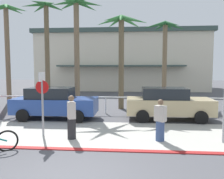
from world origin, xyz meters
TOP-DOWN VIEW (x-y plane):
  - ground_plane at (0.00, 10.00)m, footprint 80.00×80.00m
  - sidewalk_strip at (0.00, 4.20)m, footprint 44.00×4.00m
  - curb_paint at (0.00, 2.20)m, footprint 44.00×0.24m
  - building_backdrop at (0.20, 27.94)m, footprint 21.31×13.30m
  - rail_fence at (0.00, 8.50)m, footprint 19.45×0.08m
  - stop_sign_bike_lane at (-1.95, 3.57)m, footprint 0.52×0.56m
  - palm_tree_0 at (-8.02, 12.24)m, footprint 3.26×3.17m
  - palm_tree_1 at (-5.04, 12.51)m, footprint 3.01×3.54m
  - palm_tree_2 at (-2.19, 10.62)m, footprint 3.40×3.69m
  - palm_tree_3 at (0.86, 10.42)m, footprint 3.43×2.88m
  - palm_tree_4 at (4.07, 13.55)m, footprint 3.36×3.38m
  - car_blue_1 at (-2.59, 6.86)m, footprint 4.40×2.02m
  - car_tan_2 at (3.44, 7.16)m, footprint 4.40×2.02m
  - pedestrian_0 at (2.60, 3.38)m, footprint 0.47×0.45m
  - pedestrian_1 at (-0.73, 3.34)m, footprint 0.43×0.47m

SIDE VIEW (x-z plane):
  - ground_plane at x=0.00m, z-range 0.00..0.00m
  - sidewalk_strip at x=0.00m, z-range 0.00..0.02m
  - curb_paint at x=0.00m, z-range 0.00..0.03m
  - pedestrian_0 at x=2.60m, z-range -0.07..1.50m
  - pedestrian_1 at x=-0.73m, z-range -0.06..1.63m
  - rail_fence at x=0.00m, z-range 0.32..1.36m
  - car_blue_1 at x=-2.59m, z-range 0.03..1.72m
  - car_tan_2 at x=3.44m, z-range 0.03..1.72m
  - stop_sign_bike_lane at x=-1.95m, z-range 0.40..2.96m
  - building_backdrop at x=0.20m, z-range 0.02..7.39m
  - palm_tree_4 at x=4.07m, z-range 1.57..7.95m
  - palm_tree_3 at x=0.86m, z-range 1.67..7.87m
  - palm_tree_0 at x=-8.02m, z-range 1.71..9.29m
  - palm_tree_2 at x=-2.19m, z-range 1.89..9.24m
  - palm_tree_1 at x=-5.04m, z-range 1.91..9.66m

